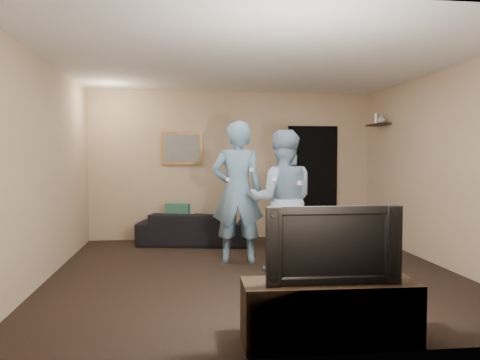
{
  "coord_description": "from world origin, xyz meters",
  "views": [
    {
      "loc": [
        -0.9,
        -5.76,
        1.47
      ],
      "look_at": [
        -0.15,
        0.3,
        1.15
      ],
      "focal_mm": 35.0,
      "sensor_mm": 36.0,
      "label": 1
    }
  ],
  "objects": [
    {
      "name": "ground",
      "position": [
        0.0,
        0.0,
        0.0
      ],
      "size": [
        5.0,
        5.0,
        0.0
      ],
      "primitive_type": "plane",
      "color": "black",
      "rests_on": "ground"
    },
    {
      "name": "ceiling",
      "position": [
        0.0,
        0.0,
        2.6
      ],
      "size": [
        5.0,
        5.0,
        0.04
      ],
      "primitive_type": "cube",
      "color": "silver",
      "rests_on": "wall_back"
    },
    {
      "name": "wall_back",
      "position": [
        0.0,
        2.5,
        1.3
      ],
      "size": [
        5.0,
        0.04,
        2.6
      ],
      "primitive_type": "cube",
      "color": "tan",
      "rests_on": "ground"
    },
    {
      "name": "wall_front",
      "position": [
        0.0,
        -2.5,
        1.3
      ],
      "size": [
        5.0,
        0.04,
        2.6
      ],
      "primitive_type": "cube",
      "color": "tan",
      "rests_on": "ground"
    },
    {
      "name": "wall_left",
      "position": [
        -2.5,
        0.0,
        1.3
      ],
      "size": [
        0.04,
        5.0,
        2.6
      ],
      "primitive_type": "cube",
      "color": "tan",
      "rests_on": "ground"
    },
    {
      "name": "wall_right",
      "position": [
        2.5,
        0.0,
        1.3
      ],
      "size": [
        0.04,
        5.0,
        2.6
      ],
      "primitive_type": "cube",
      "color": "tan",
      "rests_on": "ground"
    },
    {
      "name": "sofa",
      "position": [
        -0.69,
        1.95,
        0.27
      ],
      "size": [
        1.94,
        1.05,
        0.54
      ],
      "primitive_type": "imported",
      "rotation": [
        0.0,
        0.0,
        2.95
      ],
      "color": "black",
      "rests_on": "ground"
    },
    {
      "name": "throw_pillow",
      "position": [
        -0.98,
        1.95,
        0.48
      ],
      "size": [
        0.42,
        0.27,
        0.4
      ],
      "primitive_type": "cube",
      "rotation": [
        0.0,
        0.0,
        -0.38
      ],
      "color": "#1B5343",
      "rests_on": "sofa"
    },
    {
      "name": "painting_frame",
      "position": [
        -0.9,
        2.48,
        1.6
      ],
      "size": [
        0.72,
        0.05,
        0.57
      ],
      "primitive_type": "cube",
      "color": "olive",
      "rests_on": "wall_back"
    },
    {
      "name": "painting_canvas",
      "position": [
        -0.9,
        2.45,
        1.6
      ],
      "size": [
        0.62,
        0.01,
        0.47
      ],
      "primitive_type": "cube",
      "color": "slate",
      "rests_on": "painting_frame"
    },
    {
      "name": "doorway",
      "position": [
        1.45,
        2.47,
        1.0
      ],
      "size": [
        0.9,
        0.06,
        2.0
      ],
      "primitive_type": "cube",
      "color": "black",
      "rests_on": "ground"
    },
    {
      "name": "light_switch",
      "position": [
        0.85,
        2.48,
        1.3
      ],
      "size": [
        0.08,
        0.02,
        0.12
      ],
      "primitive_type": "cube",
      "color": "silver",
      "rests_on": "wall_back"
    },
    {
      "name": "wall_shelf",
      "position": [
        2.39,
        1.8,
        1.99
      ],
      "size": [
        0.2,
        0.6,
        0.03
      ],
      "primitive_type": "cube",
      "color": "black",
      "rests_on": "wall_right"
    },
    {
      "name": "shelf_vase",
      "position": [
        2.39,
        1.68,
        2.08
      ],
      "size": [
        0.18,
        0.18,
        0.15
      ],
      "primitive_type": "imported",
      "rotation": [
        0.0,
        0.0,
        -0.31
      ],
      "color": "#B7B7BC",
      "rests_on": "wall_shelf"
    },
    {
      "name": "shelf_figurine",
      "position": [
        2.39,
        1.89,
        2.09
      ],
      "size": [
        0.06,
        0.06,
        0.18
      ],
      "primitive_type": "cylinder",
      "color": "silver",
      "rests_on": "wall_shelf"
    },
    {
      "name": "tv_console",
      "position": [
        0.23,
        -2.29,
        0.25
      ],
      "size": [
        1.37,
        0.48,
        0.49
      ],
      "primitive_type": "cube",
      "rotation": [
        0.0,
        0.0,
        -0.03
      ],
      "color": "black",
      "rests_on": "ground"
    },
    {
      "name": "television",
      "position": [
        0.23,
        -2.29,
        0.79
      ],
      "size": [
        1.04,
        0.17,
        0.6
      ],
      "primitive_type": "imported",
      "rotation": [
        0.0,
        0.0,
        -0.03
      ],
      "color": "black",
      "rests_on": "tv_console"
    },
    {
      "name": "wii_player_left",
      "position": [
        -0.15,
        0.59,
        0.97
      ],
      "size": [
        0.77,
        0.57,
        1.94
      ],
      "color": "#6893B4",
      "rests_on": "ground"
    },
    {
      "name": "wii_player_right",
      "position": [
        0.36,
        0.05,
        0.9
      ],
      "size": [
        0.97,
        0.81,
        1.79
      ],
      "color": "#8BADCA",
      "rests_on": "ground"
    }
  ]
}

